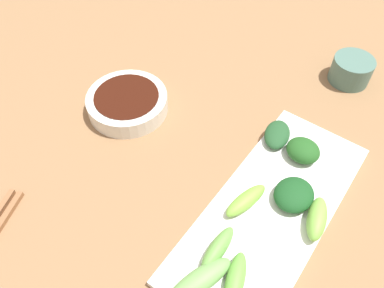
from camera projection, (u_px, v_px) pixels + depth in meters
tabletop at (202, 166)px, 0.62m from camera, size 2.10×2.10×0.02m
sauce_bowl at (127, 102)px, 0.68m from camera, size 0.14×0.14×0.03m
serving_plate at (271, 211)px, 0.55m from camera, size 0.15×0.37×0.01m
broccoli_stalk_0 at (246, 200)px, 0.55m from camera, size 0.04×0.08×0.02m
broccoli_leafy_1 at (303, 150)px, 0.60m from camera, size 0.06×0.05×0.03m
broccoli_stalk_2 at (200, 280)px, 0.47m from camera, size 0.06×0.10×0.02m
broccoli_stalk_3 at (218, 248)px, 0.50m from camera, size 0.02×0.07×0.02m
broccoli_stalk_4 at (235, 281)px, 0.48m from camera, size 0.05×0.08×0.02m
broccoli_stalk_5 at (317, 218)px, 0.53m from camera, size 0.04×0.07×0.03m
broccoli_leafy_6 at (277, 134)px, 0.62m from camera, size 0.06×0.07×0.02m
broccoli_leafy_7 at (294, 195)px, 0.55m from camera, size 0.06×0.07×0.03m
tea_cup at (351, 70)px, 0.72m from camera, size 0.07×0.07×0.05m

